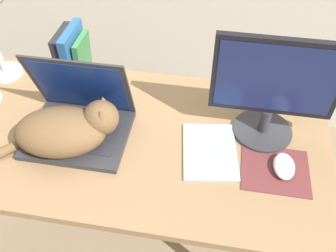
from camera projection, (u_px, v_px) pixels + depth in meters
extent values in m
cube|color=#93704C|center=(131.00, 137.00, 1.22)|extent=(1.34, 0.69, 0.03)
cylinder|color=#38383D|center=(29.00, 127.00, 1.75)|extent=(0.04, 0.04, 0.69)
cylinder|color=#38383D|center=(286.00, 160.00, 1.60)|extent=(0.04, 0.04, 0.69)
cube|color=#2D2D33|center=(79.00, 134.00, 1.19)|extent=(0.33, 0.27, 0.02)
cube|color=#28282D|center=(77.00, 135.00, 1.18)|extent=(0.27, 0.14, 0.00)
cube|color=#2D2D33|center=(81.00, 86.00, 1.16)|extent=(0.33, 0.09, 0.26)
cube|color=navy|center=(80.00, 87.00, 1.16)|extent=(0.30, 0.07, 0.22)
ellipsoid|color=brown|center=(61.00, 132.00, 1.12)|extent=(0.32, 0.24, 0.14)
sphere|color=brown|center=(101.00, 118.00, 1.12)|extent=(0.11, 0.11, 0.11)
cone|color=brown|center=(103.00, 101.00, 1.11)|extent=(0.04, 0.04, 0.03)
cone|color=brown|center=(101.00, 115.00, 1.07)|extent=(0.04, 0.04, 0.03)
cylinder|color=brown|center=(12.00, 148.00, 1.14)|extent=(0.12, 0.12, 0.03)
cylinder|color=#333338|center=(262.00, 130.00, 1.21)|extent=(0.20, 0.20, 0.01)
cylinder|color=#333338|center=(265.00, 120.00, 1.17)|extent=(0.04, 0.04, 0.09)
cube|color=black|center=(277.00, 78.00, 1.05)|extent=(0.38, 0.02, 0.27)
cube|color=navy|center=(277.00, 80.00, 1.04)|extent=(0.35, 0.00, 0.23)
cube|color=brown|center=(275.00, 170.00, 1.10)|extent=(0.21, 0.18, 0.00)
ellipsoid|color=silver|center=(284.00, 166.00, 1.09)|extent=(0.07, 0.10, 0.03)
cube|color=#232328|center=(67.00, 59.00, 1.31)|extent=(0.03, 0.15, 0.23)
cube|color=#285B93|center=(75.00, 59.00, 1.31)|extent=(0.03, 0.17, 0.24)
cube|color=#387A42|center=(83.00, 63.00, 1.31)|extent=(0.03, 0.12, 0.21)
cylinder|color=silver|center=(6.00, 72.00, 1.43)|extent=(0.13, 0.13, 0.01)
cube|color=#99C6E0|center=(210.00, 151.00, 1.15)|extent=(0.20, 0.26, 0.01)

